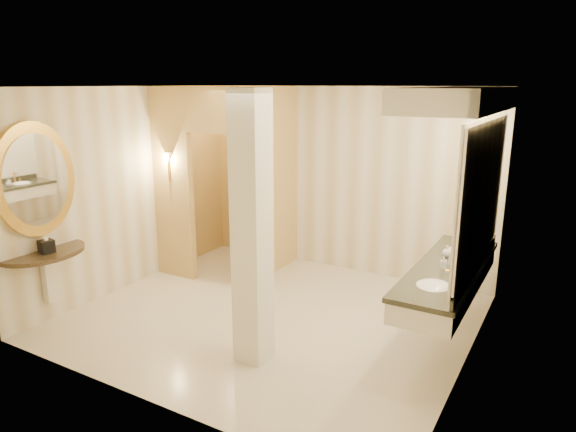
# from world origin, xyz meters

# --- Properties ---
(floor) EXTENTS (4.50, 4.50, 0.00)m
(floor) POSITION_xyz_m (0.00, 0.00, 0.00)
(floor) COLOR beige
(floor) RESTS_ON ground
(ceiling) EXTENTS (4.50, 4.50, 0.00)m
(ceiling) POSITION_xyz_m (0.00, 0.00, 2.70)
(ceiling) COLOR white
(ceiling) RESTS_ON wall_back
(wall_back) EXTENTS (4.50, 0.02, 2.70)m
(wall_back) POSITION_xyz_m (0.00, 2.00, 1.35)
(wall_back) COLOR white
(wall_back) RESTS_ON floor
(wall_front) EXTENTS (4.50, 0.02, 2.70)m
(wall_front) POSITION_xyz_m (0.00, -2.00, 1.35)
(wall_front) COLOR white
(wall_front) RESTS_ON floor
(wall_left) EXTENTS (0.02, 4.00, 2.70)m
(wall_left) POSITION_xyz_m (-2.25, 0.00, 1.35)
(wall_left) COLOR white
(wall_left) RESTS_ON floor
(wall_right) EXTENTS (0.02, 4.00, 2.70)m
(wall_right) POSITION_xyz_m (2.25, 0.00, 1.35)
(wall_right) COLOR white
(wall_right) RESTS_ON floor
(toilet_closet) EXTENTS (1.50, 1.55, 2.70)m
(toilet_closet) POSITION_xyz_m (-1.11, 0.97, 1.39)
(toilet_closet) COLOR #E6C478
(toilet_closet) RESTS_ON floor
(wall_sconce) EXTENTS (0.14, 0.14, 0.42)m
(wall_sconce) POSITION_xyz_m (-1.93, 0.43, 1.73)
(wall_sconce) COLOR gold
(wall_sconce) RESTS_ON toilet_closet
(vanity) EXTENTS (0.75, 2.43, 2.09)m
(vanity) POSITION_xyz_m (1.98, 0.40, 1.63)
(vanity) COLOR white
(vanity) RESTS_ON floor
(console_shelf) EXTENTS (0.99, 0.99, 1.95)m
(console_shelf) POSITION_xyz_m (-2.21, -1.40, 1.34)
(console_shelf) COLOR black
(console_shelf) RESTS_ON floor
(pillar) EXTENTS (0.31, 0.31, 2.70)m
(pillar) POSITION_xyz_m (0.35, -0.90, 1.35)
(pillar) COLOR white
(pillar) RESTS_ON floor
(tissue_box) EXTENTS (0.17, 0.17, 0.15)m
(tissue_box) POSITION_xyz_m (-2.11, -1.42, 0.95)
(tissue_box) COLOR black
(tissue_box) RESTS_ON console_shelf
(toilet) EXTENTS (0.44, 0.70, 0.68)m
(toilet) POSITION_xyz_m (-1.10, 1.48, 0.34)
(toilet) COLOR white
(toilet) RESTS_ON floor
(soap_bottle_a) EXTENTS (0.07, 0.07, 0.13)m
(soap_bottle_a) POSITION_xyz_m (1.92, 0.30, 0.94)
(soap_bottle_a) COLOR beige
(soap_bottle_a) RESTS_ON vanity
(soap_bottle_b) EXTENTS (0.10, 0.10, 0.13)m
(soap_bottle_b) POSITION_xyz_m (1.86, 0.70, 0.94)
(soap_bottle_b) COLOR silver
(soap_bottle_b) RESTS_ON vanity
(soap_bottle_c) EXTENTS (0.10, 0.10, 0.19)m
(soap_bottle_c) POSITION_xyz_m (1.97, 0.45, 0.97)
(soap_bottle_c) COLOR #C6B28C
(soap_bottle_c) RESTS_ON vanity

